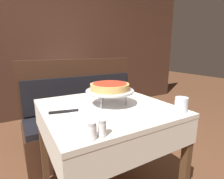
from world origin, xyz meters
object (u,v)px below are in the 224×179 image
at_px(booth_bench, 87,124).
at_px(deep_dish_pizza, 110,86).
at_px(pepper_shaker, 102,128).
at_px(condiment_caddy, 78,70).
at_px(dining_table_rear, 75,80).
at_px(water_glass_near, 181,104).
at_px(napkin_holder, 96,88).
at_px(salt_shaker, 92,131).
at_px(pizza_pan_stand, 110,91).
at_px(pizza_server, 76,111).
at_px(dining_table_front, 107,121).

relative_size(booth_bench, deep_dish_pizza, 5.05).
distance_m(deep_dish_pizza, pepper_shaker, 0.47).
distance_m(deep_dish_pizza, condiment_caddy, 1.81).
bearing_deg(dining_table_rear, water_glass_near, -88.98).
bearing_deg(napkin_holder, salt_shaker, -116.44).
xyz_separation_m(water_glass_near, napkin_holder, (-0.25, 0.72, -0.00)).
distance_m(dining_table_rear, pizza_pan_stand, 1.70).
bearing_deg(pepper_shaker, pizza_pan_stand, 56.07).
bearing_deg(condiment_caddy, napkin_holder, -102.64).
height_order(pizza_server, water_glass_near, water_glass_near).
bearing_deg(pepper_shaker, dining_table_front, 59.02).
xyz_separation_m(deep_dish_pizza, pepper_shaker, (-0.25, -0.38, -0.10)).
bearing_deg(booth_bench, pizza_pan_stand, -99.13).
relative_size(water_glass_near, condiment_caddy, 0.50).
xyz_separation_m(dining_table_rear, condiment_caddy, (0.09, 0.11, 0.15)).
distance_m(booth_bench, pizza_server, 0.98).
distance_m(pepper_shaker, napkin_holder, 0.83).
bearing_deg(pizza_server, napkin_holder, 49.51).
xyz_separation_m(dining_table_rear, deep_dish_pizza, (-0.29, -1.66, 0.23)).
bearing_deg(pizza_server, water_glass_near, -30.19).
relative_size(booth_bench, water_glass_near, 14.85).
relative_size(pizza_pan_stand, napkin_holder, 3.37).
bearing_deg(salt_shaker, water_glass_near, 3.32).
distance_m(deep_dish_pizza, pizza_server, 0.29).
relative_size(dining_table_rear, napkin_holder, 7.73).
bearing_deg(water_glass_near, pepper_shaker, -176.40).
xyz_separation_m(deep_dish_pizza, pizza_server, (-0.25, -0.00, -0.13)).
xyz_separation_m(pizza_server, salt_shaker, (-0.05, -0.38, 0.03)).
height_order(booth_bench, deep_dish_pizza, booth_bench).
relative_size(booth_bench, napkin_holder, 13.60).
bearing_deg(water_glass_near, deep_dish_pizza, 133.81).
bearing_deg(pepper_shaker, condiment_caddy, 73.42).
distance_m(pizza_server, water_glass_near, 0.67).
relative_size(dining_table_front, booth_bench, 0.63).
height_order(dining_table_rear, pepper_shaker, pepper_shaker).
bearing_deg(pepper_shaker, water_glass_near, 3.60).
distance_m(pizza_pan_stand, deep_dish_pizza, 0.03).
relative_size(pepper_shaker, napkin_holder, 0.77).
distance_m(dining_table_front, condiment_caddy, 1.83).
bearing_deg(pizza_pan_stand, pepper_shaker, -123.93).
bearing_deg(pizza_pan_stand, napkin_holder, 79.09).
height_order(dining_table_front, water_glass_near, water_glass_near).
relative_size(booth_bench, condiment_caddy, 7.45).
xyz_separation_m(water_glass_near, pepper_shaker, (-0.58, -0.04, -0.01)).
relative_size(deep_dish_pizza, condiment_caddy, 1.47).
xyz_separation_m(dining_table_rear, water_glass_near, (0.04, -2.01, 0.14)).
bearing_deg(water_glass_near, pizza_server, 149.81).
bearing_deg(pizza_pan_stand, water_glass_near, -46.19).
xyz_separation_m(pizza_server, water_glass_near, (0.58, -0.34, 0.04)).
bearing_deg(condiment_caddy, pizza_pan_stand, -102.27).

